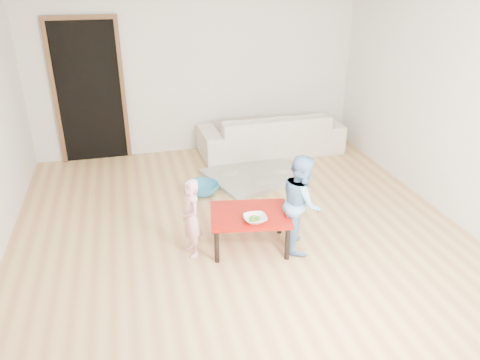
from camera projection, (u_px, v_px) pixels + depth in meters
name	position (u px, v px, depth m)	size (l,w,h in m)	color
floor	(236.00, 223.00, 5.45)	(5.00, 5.00, 0.01)	tan
back_wall	(197.00, 68.00, 7.10)	(5.00, 0.02, 2.60)	silver
right_wall	(443.00, 100.00, 5.45)	(0.02, 5.00, 2.60)	silver
doorway	(90.00, 93.00, 6.84)	(1.02, 0.08, 2.11)	brown
sofa	(270.00, 133.00, 7.35)	(2.21, 0.87, 0.65)	silver
cushion	(248.00, 128.00, 7.04)	(0.49, 0.44, 0.13)	orange
red_table	(250.00, 230.00, 4.92)	(0.81, 0.61, 0.41)	#9B0F08
bowl	(255.00, 219.00, 4.67)	(0.23, 0.23, 0.06)	white
broccoli	(255.00, 219.00, 4.67)	(0.12, 0.12, 0.06)	#2D5919
child_pink	(191.00, 218.00, 4.72)	(0.31, 0.20, 0.84)	pink
child_blue	(301.00, 203.00, 4.81)	(0.51, 0.39, 1.04)	#5991D0
basin	(202.00, 189.00, 6.12)	(0.44, 0.44, 0.14)	teal
blanket	(255.00, 175.00, 6.61)	(1.26, 1.05, 0.06)	#A5A292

